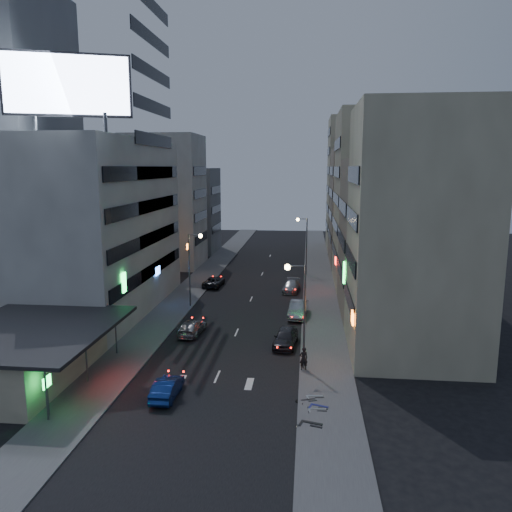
# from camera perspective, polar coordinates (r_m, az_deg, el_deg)

# --- Properties ---
(ground) EXTENTS (180.00, 180.00, 0.00)m
(ground) POSITION_cam_1_polar(r_m,az_deg,el_deg) (34.24, -5.72, -16.24)
(ground) COLOR black
(ground) RESTS_ON ground
(sidewalk_left) EXTENTS (4.00, 120.00, 0.12)m
(sidewalk_left) POSITION_cam_1_polar(r_m,az_deg,el_deg) (63.55, -7.34, -3.72)
(sidewalk_left) COLOR #4C4C4F
(sidewalk_left) RESTS_ON ground
(sidewalk_right) EXTENTS (4.00, 120.00, 0.12)m
(sidewalk_right) POSITION_cam_1_polar(r_m,az_deg,el_deg) (61.90, 7.27, -4.09)
(sidewalk_right) COLOR #4C4C4F
(sidewalk_right) RESTS_ON ground
(food_court) EXTENTS (11.00, 13.00, 3.88)m
(food_court) POSITION_cam_1_polar(r_m,az_deg,el_deg) (40.16, -25.29, -10.07)
(food_court) COLOR #C0B796
(food_court) RESTS_ON ground
(white_building) EXTENTS (14.00, 24.00, 18.00)m
(white_building) POSITION_cam_1_polar(r_m,az_deg,el_deg) (55.58, -19.03, 3.19)
(white_building) COLOR beige
(white_building) RESTS_ON ground
(grey_tower) EXTENTS (10.00, 14.00, 34.00)m
(grey_tower) POSITION_cam_1_polar(r_m,az_deg,el_deg) (62.18, -25.96, 10.81)
(grey_tower) COLOR slate
(grey_tower) RESTS_ON ground
(shophouse_near) EXTENTS (10.00, 11.00, 20.00)m
(shophouse_near) POSITION_cam_1_polar(r_m,az_deg,el_deg) (41.72, 17.79, 2.51)
(shophouse_near) COLOR #C0B796
(shophouse_near) RESTS_ON ground
(shophouse_mid) EXTENTS (11.00, 12.00, 16.00)m
(shophouse_mid) POSITION_cam_1_polar(r_m,az_deg,el_deg) (53.28, 15.73, 2.00)
(shophouse_mid) COLOR gray
(shophouse_mid) RESTS_ON ground
(shophouse_far) EXTENTS (10.00, 14.00, 22.00)m
(shophouse_far) POSITION_cam_1_polar(r_m,az_deg,el_deg) (65.70, 13.54, 6.20)
(shophouse_far) COLOR #C0B796
(shophouse_far) RESTS_ON ground
(far_left_a) EXTENTS (11.00, 10.00, 20.00)m
(far_left_a) POSITION_cam_1_polar(r_m,az_deg,el_deg) (78.32, -10.35, 6.17)
(far_left_a) COLOR beige
(far_left_a) RESTS_ON ground
(far_left_b) EXTENTS (12.00, 10.00, 15.00)m
(far_left_b) POSITION_cam_1_polar(r_m,az_deg,el_deg) (91.15, -8.32, 5.19)
(far_left_b) COLOR slate
(far_left_b) RESTS_ON ground
(far_right_a) EXTENTS (11.00, 12.00, 18.00)m
(far_right_a) POSITION_cam_1_polar(r_m,az_deg,el_deg) (80.75, 12.47, 5.50)
(far_right_a) COLOR gray
(far_right_a) RESTS_ON ground
(far_right_b) EXTENTS (12.00, 12.00, 24.00)m
(far_right_b) POSITION_cam_1_polar(r_m,az_deg,el_deg) (94.54, 11.91, 7.99)
(far_right_b) COLOR #C0B796
(far_right_b) RESTS_ON ground
(billboard) EXTENTS (9.52, 3.75, 6.20)m
(billboard) POSITION_cam_1_polar(r_m,az_deg,el_deg) (44.92, -20.75, 17.79)
(billboard) COLOR #595B60
(billboard) RESTS_ON white_building
(street_lamp_right_near) EXTENTS (1.60, 0.44, 8.02)m
(street_lamp_right_near) POSITION_cam_1_polar(r_m,az_deg,el_deg) (37.33, 4.97, -5.16)
(street_lamp_right_near) COLOR #595B60
(street_lamp_right_near) RESTS_ON sidewalk_right
(street_lamp_left) EXTENTS (1.60, 0.44, 8.02)m
(street_lamp_left) POSITION_cam_1_polar(r_m,az_deg,el_deg) (54.35, -7.24, -0.36)
(street_lamp_left) COLOR #595B60
(street_lamp_left) RESTS_ON sidewalk_left
(street_lamp_right_far) EXTENTS (1.60, 0.44, 8.02)m
(street_lamp_right_far) POSITION_cam_1_polar(r_m,az_deg,el_deg) (70.69, 5.50, 2.10)
(street_lamp_right_far) COLOR #595B60
(street_lamp_right_far) RESTS_ON sidewalk_right
(parked_car_right_near) EXTENTS (2.28, 4.69, 1.54)m
(parked_car_right_near) POSITION_cam_1_polar(r_m,az_deg,el_deg) (43.45, 3.40, -9.26)
(parked_car_right_near) COLOR #2A2B30
(parked_car_right_near) RESTS_ON ground
(parked_car_right_mid) EXTENTS (2.11, 5.03, 1.61)m
(parked_car_right_mid) POSITION_cam_1_polar(r_m,az_deg,el_deg) (51.55, 4.84, -6.10)
(parked_car_right_mid) COLOR #9B9DA2
(parked_car_right_mid) RESTS_ON ground
(parked_car_left) EXTENTS (2.47, 4.77, 1.28)m
(parked_car_left) POSITION_cam_1_polar(r_m,az_deg,el_deg) (64.43, -4.84, -2.95)
(parked_car_left) COLOR #242529
(parked_car_left) RESTS_ON ground
(parked_car_right_far) EXTENTS (2.28, 4.74, 1.33)m
(parked_car_right_far) POSITION_cam_1_polar(r_m,az_deg,el_deg) (61.85, 4.05, -3.47)
(parked_car_right_far) COLOR gray
(parked_car_right_far) RESTS_ON ground
(road_car_blue) EXTENTS (1.42, 4.02, 1.32)m
(road_car_blue) POSITION_cam_1_polar(r_m,az_deg,el_deg) (34.91, -10.14, -14.61)
(road_car_blue) COLOR navy
(road_car_blue) RESTS_ON ground
(road_car_silver) EXTENTS (2.19, 4.70, 1.33)m
(road_car_silver) POSITION_cam_1_polar(r_m,az_deg,el_deg) (46.68, -7.31, -8.07)
(road_car_silver) COLOR #95989D
(road_car_silver) RESTS_ON ground
(person) EXTENTS (0.74, 0.59, 1.76)m
(person) POSITION_cam_1_polar(r_m,az_deg,el_deg) (38.40, 5.46, -11.59)
(person) COLOR black
(person) RESTS_ON sidewalk_right
(scooter_black_a) EXTENTS (1.19, 2.10, 1.22)m
(scooter_black_a) POSITION_cam_1_polar(r_m,az_deg,el_deg) (31.24, 7.75, -17.53)
(scooter_black_a) COLOR black
(scooter_black_a) RESTS_ON sidewalk_right
(scooter_silver_a) EXTENTS (0.57, 1.68, 1.02)m
(scooter_silver_a) POSITION_cam_1_polar(r_m,az_deg,el_deg) (33.08, 8.08, -16.08)
(scooter_silver_a) COLOR #94989B
(scooter_silver_a) RESTS_ON sidewalk_right
(scooter_blue) EXTENTS (1.11, 1.86, 1.08)m
(scooter_blue) POSITION_cam_1_polar(r_m,az_deg,el_deg) (33.28, 8.39, -15.86)
(scooter_blue) COLOR navy
(scooter_blue) RESTS_ON sidewalk_right
(scooter_black_b) EXTENTS (1.10, 1.74, 1.01)m
(scooter_black_b) POSITION_cam_1_polar(r_m,az_deg,el_deg) (34.31, 6.74, -15.05)
(scooter_black_b) COLOR black
(scooter_black_b) RESTS_ON sidewalk_right
(scooter_silver_b) EXTENTS (0.77, 1.73, 1.02)m
(scooter_silver_b) POSITION_cam_1_polar(r_m,az_deg,el_deg) (34.77, 7.66, -14.70)
(scooter_silver_b) COLOR #A7A9AF
(scooter_silver_b) RESTS_ON sidewalk_right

